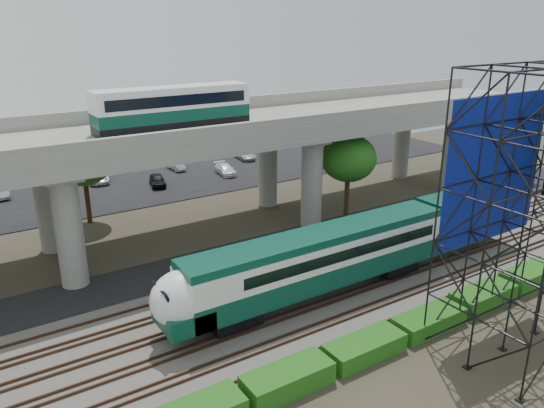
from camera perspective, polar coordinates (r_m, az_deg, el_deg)
ground at (r=32.29m, az=3.25°, el=-12.86°), size 140.00×140.00×0.00m
ballast_bed at (r=33.63m, az=1.22°, el=-11.22°), size 90.00×12.00×0.20m
service_road at (r=40.16m, az=-5.63°, el=-6.08°), size 90.00×5.00×0.08m
parking_lot at (r=60.76m, az=-15.95°, el=2.10°), size 90.00×18.00×0.08m
harbor_water at (r=81.48m, az=-20.68°, el=5.82°), size 140.00×40.00×0.03m
rail_tracks at (r=33.54m, az=1.22°, el=-10.95°), size 90.00×9.52×0.16m
commuter_train at (r=35.10m, az=8.04°, el=-4.94°), size 29.30×3.06×4.30m
overpass at (r=42.26m, az=-9.53°, el=6.76°), size 80.00×12.00×12.40m
scaffold_tower at (r=30.76m, az=26.95°, el=-1.24°), size 9.36×6.36×15.00m
hedge_strip at (r=29.78m, az=9.94°, el=-14.91°), size 34.60×1.80×1.20m
trees at (r=41.52m, az=-15.25°, el=2.35°), size 40.94×16.94×7.69m
parked_cars at (r=59.94m, az=-16.29°, el=2.48°), size 38.50×9.69×1.29m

